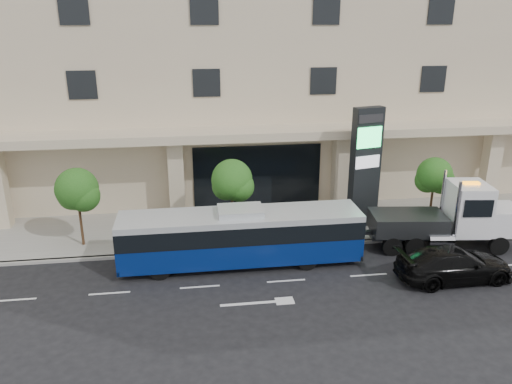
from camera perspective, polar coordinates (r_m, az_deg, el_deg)
The scene contains 11 objects.
ground at distance 24.90m, azimuth 2.78°, elevation -8.43°, with size 120.00×120.00×0.00m, color black.
sidewalk at distance 29.33m, azimuth 0.98°, elevation -3.81°, with size 120.00×6.00×0.15m, color gray.
curb at distance 26.63m, azimuth 1.98°, elevation -6.32°, with size 120.00×0.30×0.15m, color gray.
convention_center at distance 37.34m, azimuth -1.52°, elevation 16.81°, with size 60.00×17.60×20.00m.
tree_left at distance 27.23m, azimuth -19.71°, elevation 0.00°, with size 2.27×2.20×4.22m.
tree_mid at distance 26.67m, azimuth -2.71°, elevation 1.09°, with size 2.28×2.20×4.38m.
tree_right at distance 29.99m, azimuth 19.75°, elevation 1.57°, with size 2.10×2.00×4.04m.
city_bus at distance 24.45m, azimuth -1.77°, elevation -5.02°, with size 11.77×2.50×2.98m.
tow_truck at distance 28.13m, azimuth 21.45°, elevation -2.81°, with size 8.80×3.06×3.98m.
black_sedan at distance 25.09m, azimuth 21.69°, elevation -7.66°, with size 2.21×5.43×1.58m, color black.
signage_pylon at distance 28.65m, azimuth 12.36°, elevation 2.75°, with size 1.81×1.00×6.89m.
Camera 1 is at (-4.24, -21.65, 11.56)m, focal length 35.00 mm.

